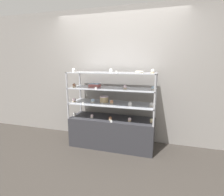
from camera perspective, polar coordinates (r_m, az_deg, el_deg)
ground_plane at (r=3.49m, az=0.00°, el=-15.20°), size 20.00×20.00×0.00m
back_wall at (r=3.52m, az=1.91°, el=7.15°), size 8.00×0.05×2.60m
display_base at (r=3.37m, az=0.00°, el=-10.99°), size 1.55×0.53×0.55m
display_riser_lower at (r=3.20m, az=0.00°, el=-1.97°), size 1.55×0.53×0.28m
display_riser_middle at (r=3.15m, az=0.00°, el=3.00°), size 1.55×0.53×0.28m
display_riser_upper at (r=3.12m, az=0.00°, el=8.12°), size 1.55×0.53×0.28m
layer_cake_centerpiece at (r=3.30m, az=-2.59°, el=-0.33°), size 0.17×0.17×0.11m
sheet_cake_frosted at (r=3.32m, az=-5.66°, el=4.20°), size 0.20×0.17×0.06m
cupcake_0 at (r=3.47m, az=-12.10°, el=-5.19°), size 0.06×0.06×0.07m
cupcake_1 at (r=3.30m, az=-6.58°, el=-5.87°), size 0.06×0.06×0.07m
cupcake_2 at (r=3.14m, az=-0.57°, el=-6.69°), size 0.06×0.06×0.07m
cupcake_3 at (r=3.10m, az=5.75°, el=-7.02°), size 0.06×0.06×0.07m
cupcake_4 at (r=3.10m, az=12.75°, el=-7.21°), size 0.06×0.06×0.07m
price_tag_0 at (r=3.03m, az=-0.26°, el=-7.60°), size 0.04×0.00×0.04m
cupcake_5 at (r=3.39m, az=-12.28°, el=-0.68°), size 0.06×0.06×0.07m
cupcake_6 at (r=3.27m, az=-6.26°, el=-0.90°), size 0.06×0.06×0.07m
cupcake_7 at (r=3.15m, az=-0.12°, el=-1.31°), size 0.06×0.06×0.07m
cupcake_8 at (r=3.03m, az=5.89°, el=-1.89°), size 0.06×0.06×0.07m
cupcake_9 at (r=3.03m, az=12.76°, el=-2.13°), size 0.06×0.06×0.07m
price_tag_1 at (r=3.14m, az=-9.52°, el=-1.74°), size 0.04×0.00×0.04m
cupcake_10 at (r=3.32m, az=-12.26°, el=4.02°), size 0.06×0.06×0.07m
cupcake_11 at (r=3.03m, az=4.29°, el=3.57°), size 0.06×0.06×0.07m
cupcake_12 at (r=2.98m, az=13.27°, el=3.14°), size 0.06×0.06×0.07m
price_tag_2 at (r=2.98m, az=-5.34°, el=3.18°), size 0.04×0.00×0.04m
cupcake_13 at (r=3.32m, az=-12.45°, el=8.87°), size 0.06×0.06×0.07m
cupcake_14 at (r=3.02m, az=-0.37°, el=8.90°), size 0.06×0.06×0.07m
cupcake_15 at (r=2.93m, az=13.14°, el=8.52°), size 0.06×0.06×0.07m
price_tag_3 at (r=2.84m, az=1.39°, el=8.51°), size 0.04×0.00×0.04m
donut_glazed at (r=2.98m, az=8.87°, el=8.41°), size 0.14×0.14×0.03m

